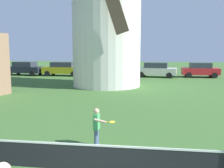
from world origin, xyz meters
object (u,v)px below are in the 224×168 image
Objects in this scene: parked_car_black at (25,68)px; parked_car_green at (110,69)px; tennis_net at (99,159)px; parked_car_cream at (156,70)px; parked_car_mustard at (63,69)px; parked_car_red at (200,70)px; player_far at (97,125)px; windmill at (106,4)px.

parked_car_black and parked_car_green have the same top height.
parked_car_cream is (1.99, 22.79, 0.13)m from tennis_net.
tennis_net is 24.36m from parked_car_mustard.
parked_car_green is 9.79m from parked_car_red.
parked_car_cream reaches higher than player_far.
parked_car_black is 1.07× the size of parked_car_green.
tennis_net is 22.88m from parked_car_cream.
parked_car_mustard is at bearing -178.48° from parked_car_red.
windmill is 2.74× the size of tennis_net.
player_far is at bearing -82.90° from parked_car_green.
windmill is 11.15m from parked_car_mustard.
parked_car_cream is 4.71m from parked_car_red.
parked_car_mustard is (-7.93, 20.47, 0.13)m from player_far.
parked_car_cream is at bearing -5.78° from parked_car_green.
parked_car_black is at bearing -177.76° from parked_car_green.
parked_car_mustard is at bearing 110.25° from tennis_net.
parked_car_mustard is at bearing 179.64° from parked_car_cream.
parked_car_green is (9.91, 0.39, -0.00)m from parked_car_black.
parked_car_cream is at bearing 59.58° from windmill.
parked_car_green is at bearing 96.18° from windmill.
windmill is 13.14m from parked_car_red.
player_far is 22.07m from parked_car_red.
parked_car_mustard is at bearing -0.80° from parked_car_black.
parked_car_black is (-12.52, 20.53, 0.13)m from player_far.
windmill reaches higher than tennis_net.
parked_car_red is (7.18, 20.87, 0.13)m from player_far.
parked_car_black is 4.59m from parked_car_mustard.
parked_car_red is (9.79, -0.05, -0.00)m from parked_car_green.
parked_car_green is at bearing 4.85° from parked_car_mustard.
windmill is at bearing -83.82° from parked_car_green.
parked_car_red is (4.69, 0.47, -0.00)m from parked_car_cream.
parked_car_red is at bearing 0.98° from parked_car_black.
parked_car_mustard is 5.34m from parked_car_green.
tennis_net is 23.51m from parked_car_green.
parked_car_green is (-3.11, 23.31, 0.12)m from tennis_net.
windmill is at bearing -49.94° from parked_car_mustard.
windmill is 16.75m from tennis_net.
parked_car_black is at bearing 121.37° from player_far.
parked_car_cream is at bearing -0.49° from parked_car_black.
parked_car_green is (5.32, 0.45, -0.00)m from parked_car_mustard.
parked_car_black and parked_car_mustard have the same top height.
parked_car_red is at bearing 5.69° from parked_car_cream.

